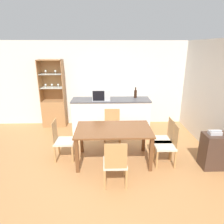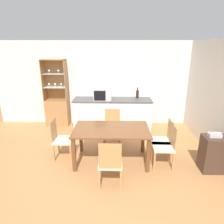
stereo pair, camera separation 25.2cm
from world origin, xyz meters
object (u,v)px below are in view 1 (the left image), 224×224
object	(u,v)px
dining_table	(113,133)
microwave	(101,94)
display_cabinet	(54,108)
dining_chair_head_far	(112,128)
dining_chair_head_near	(115,163)
side_cabinet	(214,151)
dining_chair_side_right_far	(163,139)
telephone	(215,133)
wine_bottle	(135,94)
dining_chair_side_left_far	(62,140)
dining_chair_side_right_near	(167,145)

from	to	relation	value
dining_table	microwave	size ratio (longest dim) A/B	3.21
display_cabinet	dining_chair_head_far	xyz separation A→B (m)	(1.75, -1.33, -0.15)
dining_chair_head_near	display_cabinet	bearing A→B (deg)	120.79
microwave	side_cabinet	distance (m)	3.08
display_cabinet	dining_chair_side_right_far	world-z (taller)	display_cabinet
dining_chair_side_right_far	side_cabinet	world-z (taller)	dining_chair_side_right_far
telephone	wine_bottle	bearing A→B (deg)	122.43
dining_chair_head_near	dining_table	bearing A→B (deg)	89.75
wine_bottle	telephone	distance (m)	2.44
microwave	dining_chair_head_far	bearing A→B (deg)	-70.25
dining_chair_side_left_far	wine_bottle	distance (m)	2.51
wine_bottle	side_cabinet	distance (m)	2.56
dining_table	dining_chair_side_right_far	distance (m)	1.14
display_cabinet	dining_chair_side_right_far	bearing A→B (deg)	-34.64
display_cabinet	wine_bottle	world-z (taller)	display_cabinet
display_cabinet	telephone	distance (m)	4.46
telephone	dining_chair_head_far	bearing A→B (deg)	151.57
dining_chair_head_far	wine_bottle	world-z (taller)	wine_bottle
dining_chair_side_right_near	telephone	size ratio (longest dim) A/B	3.78
microwave	telephone	world-z (taller)	microwave
dining_chair_head_far	microwave	bearing A→B (deg)	-69.50
side_cabinet	wine_bottle	bearing A→B (deg)	123.14
microwave	side_cabinet	size ratio (longest dim) A/B	0.67
dining_table	dining_chair_side_right_near	bearing A→B (deg)	-7.14
display_cabinet	dining_table	xyz separation A→B (m)	(1.75, -2.11, 0.07)
dining_chair_head_far	dining_chair_side_right_far	bearing A→B (deg)	150.44
dining_chair_side_left_far	dining_chair_head_near	world-z (taller)	same
wine_bottle	telephone	size ratio (longest dim) A/B	1.30
dining_chair_head_near	microwave	bearing A→B (deg)	96.48
dining_chair_head_far	side_cabinet	bearing A→B (deg)	152.53
dining_table	dining_chair_side_right_near	xyz separation A→B (m)	(1.11, -0.14, -0.22)
dining_chair_side_left_far	side_cabinet	world-z (taller)	dining_chair_side_left_far
dining_chair_side_right_near	dining_chair_side_left_far	xyz separation A→B (m)	(-2.23, 0.28, 0.00)
dining_table	dining_chair_head_near	bearing A→B (deg)	-89.98
dining_chair_side_left_far	microwave	xyz separation A→B (m)	(0.83, 1.43, 0.69)
display_cabinet	dining_chair_side_right_far	xyz separation A→B (m)	(2.86, -1.98, -0.15)
display_cabinet	wine_bottle	xyz separation A→B (m)	(2.45, -0.37, 0.51)
wine_bottle	dining_chair_head_far	bearing A→B (deg)	-126.13
dining_table	dining_chair_side_right_far	bearing A→B (deg)	7.06
display_cabinet	dining_chair_head_far	distance (m)	2.20
display_cabinet	dining_chair_side_left_far	world-z (taller)	display_cabinet
dining_table	telephone	size ratio (longest dim) A/B	6.68
dining_chair_head_far	dining_chair_side_right_far	xyz separation A→B (m)	(1.11, -0.65, 0.00)
display_cabinet	dining_table	world-z (taller)	display_cabinet
dining_chair_head_far	side_cabinet	xyz separation A→B (m)	(2.04, -1.09, -0.07)
side_cabinet	dining_chair_side_left_far	bearing A→B (deg)	171.97
dining_chair_side_left_far	dining_chair_side_right_far	distance (m)	2.23
dining_chair_head_near	dining_chair_head_far	bearing A→B (deg)	89.72
dining_chair_side_right_far	dining_table	bearing A→B (deg)	97.78
dining_chair_side_left_far	telephone	xyz separation A→B (m)	(3.11, -0.43, 0.33)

